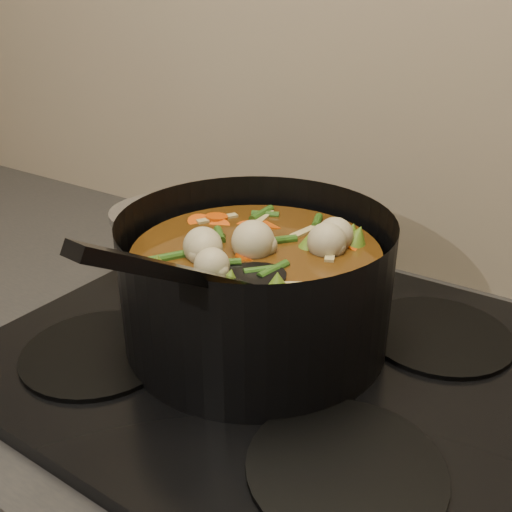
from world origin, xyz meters
The scene contains 3 objects.
stovetop centered at (0.00, 1.93, 0.92)m, with size 0.62×0.54×0.03m.
stockpot centered at (-0.03, 1.93, 1.00)m, with size 0.39×0.47×0.23m.
saucepan centered at (-0.23, 2.00, 0.98)m, with size 0.15×0.15×0.12m.
Camera 1 is at (0.31, 1.44, 1.32)m, focal length 40.00 mm.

